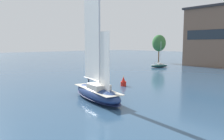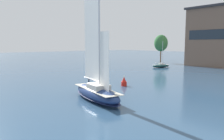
# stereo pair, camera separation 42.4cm
# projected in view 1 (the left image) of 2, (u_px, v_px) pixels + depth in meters

# --- Properties ---
(ground_plane) EXTENTS (400.00, 400.00, 0.00)m
(ground_plane) POSITION_uv_depth(u_px,v_px,m) (97.00, 100.00, 31.90)
(ground_plane) COLOR #2D4C6B
(tree_shore_right) EXTENTS (5.93, 5.93, 12.20)m
(tree_shore_right) POSITION_uv_depth(u_px,v_px,m) (159.00, 43.00, 96.36)
(tree_shore_right) COLOR brown
(tree_shore_right) RESTS_ON ground
(sailboat_main) EXTENTS (12.44, 5.61, 16.50)m
(sailboat_main) POSITION_uv_depth(u_px,v_px,m) (97.00, 91.00, 31.73)
(sailboat_main) COLOR navy
(sailboat_main) RESTS_ON ground
(sailboat_moored_near_marina) EXTENTS (4.13, 6.82, 9.09)m
(sailboat_moored_near_marina) POSITION_uv_depth(u_px,v_px,m) (159.00, 66.00, 76.56)
(sailboat_moored_near_marina) COLOR #194C47
(sailboat_moored_near_marina) RESTS_ON ground
(channel_buoy) EXTENTS (1.09, 1.09, 1.98)m
(channel_buoy) POSITION_uv_depth(u_px,v_px,m) (123.00, 82.00, 42.52)
(channel_buoy) COLOR red
(channel_buoy) RESTS_ON ground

